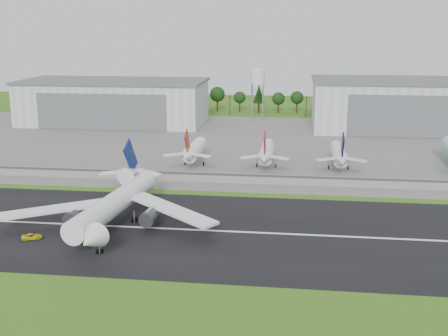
# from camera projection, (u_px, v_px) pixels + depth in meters

# --- Properties ---
(ground) EXTENTS (600.00, 600.00, 0.00)m
(ground) POSITION_uv_depth(u_px,v_px,m) (225.00, 247.00, 132.66)
(ground) COLOR #3F6B19
(ground) RESTS_ON ground
(runway) EXTENTS (320.00, 60.00, 0.10)m
(runway) POSITION_uv_depth(u_px,v_px,m) (230.00, 232.00, 142.27)
(runway) COLOR black
(runway) RESTS_ON ground
(runway_centerline) EXTENTS (220.00, 1.00, 0.02)m
(runway_centerline) POSITION_uv_depth(u_px,v_px,m) (230.00, 231.00, 142.25)
(runway_centerline) COLOR white
(runway_centerline) RESTS_ON runway
(apron) EXTENTS (320.00, 150.00, 0.10)m
(apron) POSITION_uv_depth(u_px,v_px,m) (258.00, 144.00, 248.05)
(apron) COLOR slate
(apron) RESTS_ON ground
(blast_fence) EXTENTS (240.00, 0.61, 3.50)m
(blast_fence) POSITION_uv_depth(u_px,v_px,m) (245.00, 179.00, 185.10)
(blast_fence) COLOR gray
(blast_fence) RESTS_ON ground
(hangar_west) EXTENTS (97.00, 44.00, 23.20)m
(hangar_west) POSITION_uv_depth(u_px,v_px,m) (114.00, 102.00, 298.13)
(hangar_west) COLOR silver
(hangar_west) RESTS_ON ground
(hangar_east) EXTENTS (102.00, 47.00, 25.20)m
(hangar_east) POSITION_uv_depth(u_px,v_px,m) (415.00, 105.00, 279.04)
(hangar_east) COLOR silver
(hangar_east) RESTS_ON ground
(water_tower) EXTENTS (8.40, 8.40, 29.40)m
(water_tower) POSITION_uv_depth(u_px,v_px,m) (258.00, 75.00, 305.15)
(water_tower) COLOR #99999E
(water_tower) RESTS_ON ground
(utility_poles) EXTENTS (230.00, 3.00, 12.00)m
(utility_poles) POSITION_uv_depth(u_px,v_px,m) (268.00, 116.00, 325.00)
(utility_poles) COLOR black
(utility_poles) RESTS_ON ground
(treeline) EXTENTS (320.00, 16.00, 22.00)m
(treeline) POSITION_uv_depth(u_px,v_px,m) (269.00, 112.00, 339.43)
(treeline) COLOR black
(treeline) RESTS_ON ground
(main_airliner) EXTENTS (56.91, 59.26, 18.17)m
(main_airliner) POSITION_uv_depth(u_px,v_px,m) (114.00, 209.00, 144.30)
(main_airliner) COLOR white
(main_airliner) RESTS_ON runway
(ground_vehicle) EXTENTS (5.45, 3.95, 1.38)m
(ground_vehicle) POSITION_uv_depth(u_px,v_px,m) (32.00, 237.00, 136.90)
(ground_vehicle) COLOR gold
(ground_vehicle) RESTS_ON runway
(parked_jet_red_a) EXTENTS (7.36, 31.29, 16.39)m
(parked_jet_red_a) POSITION_uv_depth(u_px,v_px,m) (193.00, 151.00, 207.38)
(parked_jet_red_a) COLOR white
(parked_jet_red_a) RESTS_ON ground
(parked_jet_red_b) EXTENTS (7.36, 31.29, 16.37)m
(parked_jet_red_b) POSITION_uv_depth(u_px,v_px,m) (266.00, 153.00, 204.10)
(parked_jet_red_b) COLOR white
(parked_jet_red_b) RESTS_ON ground
(parked_jet_navy) EXTENTS (7.36, 31.29, 16.36)m
(parked_jet_navy) POSITION_uv_depth(u_px,v_px,m) (339.00, 155.00, 200.92)
(parked_jet_navy) COLOR silver
(parked_jet_navy) RESTS_ON ground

